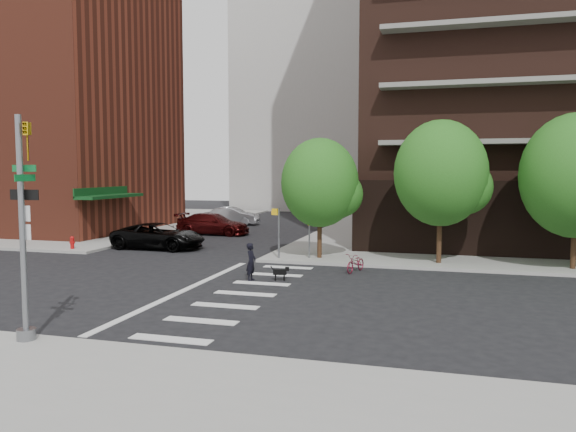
# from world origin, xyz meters

# --- Properties ---
(ground) EXTENTS (120.00, 120.00, 0.00)m
(ground) POSITION_xyz_m (0.00, 0.00, 0.00)
(ground) COLOR black
(ground) RESTS_ON ground
(sidewalk_nw) EXTENTS (31.00, 33.00, 0.15)m
(sidewalk_nw) POSITION_xyz_m (-24.50, 23.50, 0.07)
(sidewalk_nw) COLOR gray
(sidewalk_nw) RESTS_ON ground
(crosswalk) EXTENTS (3.85, 13.00, 0.01)m
(crosswalk) POSITION_xyz_m (2.21, -0.00, 0.01)
(crosswalk) COLOR silver
(crosswalk) RESTS_ON ground
(midrise_nw) EXTENTS (21.40, 15.50, 20.00)m
(midrise_nw) POSITION_xyz_m (-22.00, 18.00, 10.15)
(midrise_nw) COLOR maroon
(midrise_nw) RESTS_ON sidewalk_nw
(tree_a) EXTENTS (4.00, 4.00, 5.90)m
(tree_a) POSITION_xyz_m (4.00, 8.50, 4.04)
(tree_a) COLOR #301E11
(tree_a) RESTS_ON sidewalk_ne
(tree_b) EXTENTS (4.50, 4.50, 6.65)m
(tree_b) POSITION_xyz_m (10.00, 8.50, 4.54)
(tree_b) COLOR #301E11
(tree_b) RESTS_ON sidewalk_ne
(tree_c) EXTENTS (5.00, 5.00, 6.80)m
(tree_c) POSITION_xyz_m (16.00, 8.50, 4.45)
(tree_c) COLOR #301E11
(tree_c) RESTS_ON sidewalk_ne
(traffic_signal) EXTENTS (0.90, 0.75, 6.00)m
(traffic_signal) POSITION_xyz_m (-0.47, -7.49, 2.70)
(traffic_signal) COLOR slate
(traffic_signal) RESTS_ON sidewalk_s
(pedestrian_signal) EXTENTS (2.18, 0.67, 2.60)m
(pedestrian_signal) POSITION_xyz_m (2.32, 7.92, 1.85)
(pedestrian_signal) COLOR slate
(pedestrian_signal) RESTS_ON sidewalk_ne
(fire_hydrant) EXTENTS (0.24, 0.24, 0.73)m
(fire_hydrant) POSITION_xyz_m (-10.50, 7.80, 0.55)
(fire_hydrant) COLOR #A50C0C
(fire_hydrant) RESTS_ON sidewalk_nw
(parking_meter) EXTENTS (0.10, 0.08, 1.32)m
(parking_meter) POSITION_xyz_m (-14.00, 7.80, 0.96)
(parking_meter) COLOR black
(parking_meter) RESTS_ON sidewalk_nw
(parked_car_black) EXTENTS (2.71, 5.62, 1.54)m
(parked_car_black) POSITION_xyz_m (-6.18, 10.07, 0.77)
(parked_car_black) COLOR black
(parked_car_black) RESTS_ON ground
(parked_car_maroon) EXTENTS (2.30, 5.44, 1.57)m
(parked_car_maroon) POSITION_xyz_m (-6.02, 17.82, 0.78)
(parked_car_maroon) COLOR #3A0A0A
(parked_car_maroon) RESTS_ON ground
(parked_car_silver) EXTENTS (2.07, 4.77, 1.53)m
(parked_car_silver) POSITION_xyz_m (-7.38, 25.08, 0.76)
(parked_car_silver) COLOR #A6A8AD
(parked_car_silver) RESTS_ON ground
(scooter) EXTENTS (1.04, 1.78, 0.88)m
(scooter) POSITION_xyz_m (6.34, 5.66, 0.44)
(scooter) COLOR maroon
(scooter) RESTS_ON ground
(dog_walker) EXTENTS (0.59, 0.39, 1.62)m
(dog_walker) POSITION_xyz_m (2.38, 2.45, 0.81)
(dog_walker) COLOR black
(dog_walker) RESTS_ON ground
(dog) EXTENTS (0.70, 0.32, 0.58)m
(dog) POSITION_xyz_m (3.57, 2.86, 0.37)
(dog) COLOR black
(dog) RESTS_ON ground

